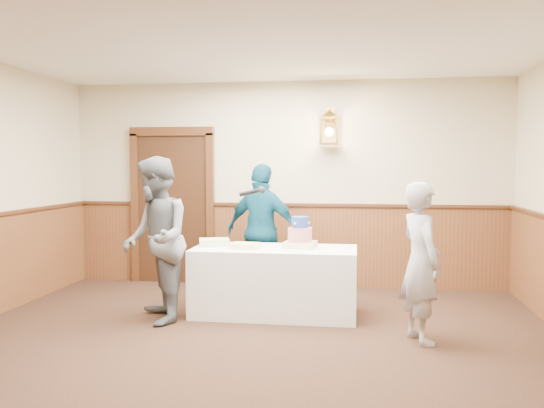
{
  "coord_description": "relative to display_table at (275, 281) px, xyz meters",
  "views": [
    {
      "loc": [
        0.98,
        -4.34,
        1.68
      ],
      "look_at": [
        0.08,
        1.7,
        1.25
      ],
      "focal_mm": 38.0,
      "sensor_mm": 36.0,
      "label": 1
    }
  ],
  "objects": [
    {
      "name": "tiered_cake",
      "position": [
        0.28,
        0.05,
        0.51
      ],
      "size": [
        0.37,
        0.37,
        0.35
      ],
      "rotation": [
        0.0,
        0.0,
        -0.12
      ],
      "color": "beige",
      "rests_on": "display_table"
    },
    {
      "name": "baker",
      "position": [
        1.49,
        -0.76,
        0.38
      ],
      "size": [
        0.54,
        0.64,
        1.51
      ],
      "primitive_type": "imported",
      "rotation": [
        0.0,
        0.0,
        1.94
      ],
      "color": "#9A999E",
      "rests_on": "ground"
    },
    {
      "name": "ground",
      "position": [
        -0.08,
        -1.9,
        -0.38
      ],
      "size": [
        7.0,
        7.0,
        0.0
      ],
      "primitive_type": "plane",
      "color": "black",
      "rests_on": "ground"
    },
    {
      "name": "sheet_cake_yellow",
      "position": [
        -0.31,
        -0.11,
        0.41
      ],
      "size": [
        0.33,
        0.27,
        0.06
      ],
      "primitive_type": "cube",
      "rotation": [
        0.0,
        0.0,
        -0.13
      ],
      "color": "#EDE98E",
      "rests_on": "display_table"
    },
    {
      "name": "interviewer",
      "position": [
        -1.2,
        -0.47,
        0.5
      ],
      "size": [
        1.6,
        1.06,
        1.76
      ],
      "rotation": [
        0.0,
        0.0,
        -1.11
      ],
      "color": "#5A5E63",
      "rests_on": "ground"
    },
    {
      "name": "sheet_cake_green",
      "position": [
        -0.7,
        0.06,
        0.41
      ],
      "size": [
        0.39,
        0.35,
        0.08
      ],
      "primitive_type": "cube",
      "rotation": [
        0.0,
        0.0,
        0.29
      ],
      "color": "#B0E3A0",
      "rests_on": "display_table"
    },
    {
      "name": "assistant_p",
      "position": [
        -0.27,
        0.8,
        0.47
      ],
      "size": [
        1.06,
        0.7,
        1.68
      ],
      "primitive_type": "imported",
      "rotation": [
        0.0,
        0.0,
        2.82
      ],
      "color": "navy",
      "rests_on": "ground"
    },
    {
      "name": "room_shell",
      "position": [
        -0.13,
        -1.45,
        1.15
      ],
      "size": [
        6.02,
        7.02,
        2.81
      ],
      "color": "beige",
      "rests_on": "ground"
    },
    {
      "name": "display_table",
      "position": [
        0.0,
        0.0,
        0.0
      ],
      "size": [
        1.8,
        0.8,
        0.75
      ],
      "primitive_type": "cube",
      "color": "white",
      "rests_on": "ground"
    }
  ]
}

